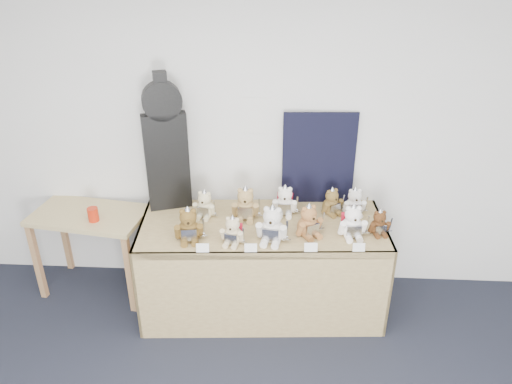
# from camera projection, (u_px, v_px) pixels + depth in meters

# --- Properties ---
(room_shell) EXTENTS (6.00, 6.00, 6.00)m
(room_shell) POSITION_uv_depth(u_px,v_px,m) (253.00, 116.00, 4.02)
(room_shell) COLOR white
(room_shell) RESTS_ON floor
(display_table) EXTENTS (2.00, 0.94, 0.81)m
(display_table) POSITION_uv_depth(u_px,v_px,m) (263.00, 248.00, 3.98)
(display_table) COLOR olive
(display_table) RESTS_ON floor
(side_table) EXTENTS (1.00, 0.66, 0.78)m
(side_table) POSITION_uv_depth(u_px,v_px,m) (90.00, 226.00, 4.25)
(side_table) COLOR tan
(side_table) RESTS_ON floor
(guitar_case) EXTENTS (0.36, 0.21, 1.15)m
(guitar_case) POSITION_uv_depth(u_px,v_px,m) (166.00, 145.00, 3.97)
(guitar_case) COLOR black
(guitar_case) RESTS_ON display_table
(navy_board) EXTENTS (0.60, 0.05, 0.80)m
(navy_board) POSITION_uv_depth(u_px,v_px,m) (319.00, 159.00, 4.11)
(navy_board) COLOR black
(navy_board) RESTS_ON display_table
(red_cup) EXTENTS (0.09, 0.09, 0.12)m
(red_cup) POSITION_uv_depth(u_px,v_px,m) (93.00, 214.00, 4.06)
(red_cup) COLOR #B9240C
(red_cup) RESTS_ON side_table
(teddy_front_far_left) EXTENTS (0.25, 0.22, 0.30)m
(teddy_front_far_left) POSITION_uv_depth(u_px,v_px,m) (189.00, 226.00, 3.71)
(teddy_front_far_left) COLOR brown
(teddy_front_far_left) RESTS_ON display_table
(teddy_front_left) EXTENTS (0.20, 0.18, 0.25)m
(teddy_front_left) POSITION_uv_depth(u_px,v_px,m) (233.00, 231.00, 3.68)
(teddy_front_left) COLOR #CAB68E
(teddy_front_left) RESTS_ON display_table
(teddy_front_centre) EXTENTS (0.27, 0.23, 0.33)m
(teddy_front_centre) POSITION_uv_depth(u_px,v_px,m) (272.00, 226.00, 3.70)
(teddy_front_centre) COLOR silver
(teddy_front_centre) RESTS_ON display_table
(teddy_front_right) EXTENTS (0.24, 0.23, 0.29)m
(teddy_front_right) POSITION_uv_depth(u_px,v_px,m) (309.00, 222.00, 3.77)
(teddy_front_right) COLOR #9B663A
(teddy_front_right) RESTS_ON display_table
(teddy_front_far_right) EXTENTS (0.25, 0.21, 0.30)m
(teddy_front_far_right) POSITION_uv_depth(u_px,v_px,m) (353.00, 223.00, 3.76)
(teddy_front_far_right) COLOR white
(teddy_front_far_right) RESTS_ON display_table
(teddy_front_end) EXTENTS (0.19, 0.16, 0.23)m
(teddy_front_end) POSITION_uv_depth(u_px,v_px,m) (379.00, 223.00, 3.80)
(teddy_front_end) COLOR #4E301A
(teddy_front_end) RESTS_ON display_table
(teddy_back_left) EXTENTS (0.21, 0.18, 0.26)m
(teddy_back_left) POSITION_uv_depth(u_px,v_px,m) (205.00, 205.00, 4.03)
(teddy_back_left) COLOR beige
(teddy_back_left) RESTS_ON display_table
(teddy_back_centre_left) EXTENTS (0.25, 0.20, 0.31)m
(teddy_back_centre_left) POSITION_uv_depth(u_px,v_px,m) (245.00, 205.00, 4.00)
(teddy_back_centre_left) COLOR tan
(teddy_back_centre_left) RESTS_ON display_table
(teddy_back_centre_right) EXTENTS (0.23, 0.19, 0.28)m
(teddy_back_centre_right) POSITION_uv_depth(u_px,v_px,m) (285.00, 202.00, 4.07)
(teddy_back_centre_right) COLOR white
(teddy_back_centre_right) RESTS_ON display_table
(teddy_back_right) EXTENTS (0.21, 0.20, 0.25)m
(teddy_back_right) POSITION_uv_depth(u_px,v_px,m) (332.00, 202.00, 4.08)
(teddy_back_right) COLOR brown
(teddy_back_right) RESTS_ON display_table
(teddy_back_end) EXTENTS (0.21, 0.18, 0.26)m
(teddy_back_end) POSITION_uv_depth(u_px,v_px,m) (354.00, 203.00, 4.07)
(teddy_back_end) COLOR white
(teddy_back_end) RESTS_ON display_table
(entry_card_a) EXTENTS (0.09, 0.03, 0.07)m
(entry_card_a) POSITION_uv_depth(u_px,v_px,m) (203.00, 248.00, 3.60)
(entry_card_a) COLOR silver
(entry_card_a) RESTS_ON display_table
(entry_card_b) EXTENTS (0.09, 0.03, 0.06)m
(entry_card_b) POSITION_uv_depth(u_px,v_px,m) (251.00, 248.00, 3.61)
(entry_card_b) COLOR silver
(entry_card_b) RESTS_ON display_table
(entry_card_c) EXTENTS (0.10, 0.03, 0.07)m
(entry_card_c) POSITION_uv_depth(u_px,v_px,m) (311.00, 247.00, 3.61)
(entry_card_c) COLOR silver
(entry_card_c) RESTS_ON display_table
(entry_card_d) EXTENTS (0.09, 0.03, 0.06)m
(entry_card_d) POSITION_uv_depth(u_px,v_px,m) (359.00, 247.00, 3.61)
(entry_card_d) COLOR silver
(entry_card_d) RESTS_ON display_table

